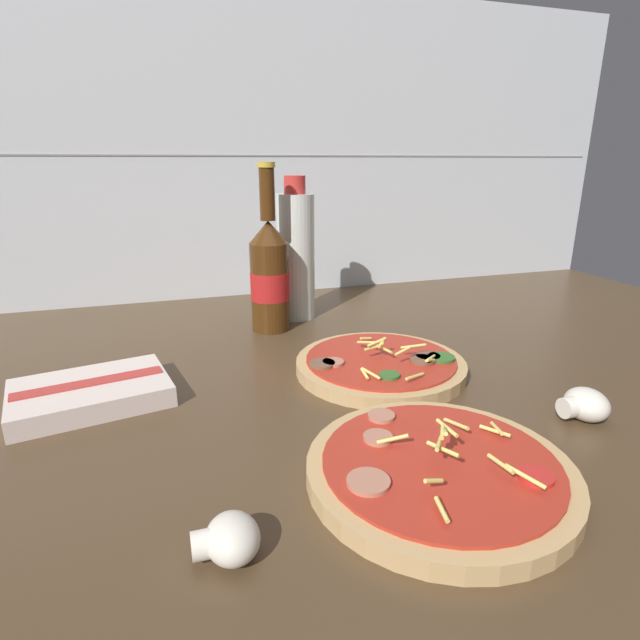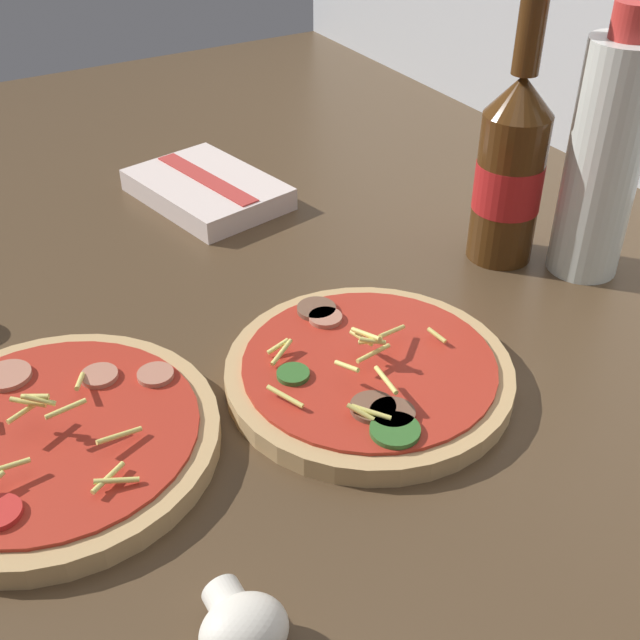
# 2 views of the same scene
# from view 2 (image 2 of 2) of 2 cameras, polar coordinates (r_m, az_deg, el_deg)

# --- Properties ---
(counter_slab) EXTENTS (1.60, 0.90, 0.03)m
(counter_slab) POSITION_cam_2_polar(r_m,az_deg,el_deg) (0.68, 0.38, -2.20)
(counter_slab) COLOR #4C3823
(counter_slab) RESTS_ON ground
(pizza_near) EXTENTS (0.23, 0.23, 0.05)m
(pizza_near) POSITION_cam_2_polar(r_m,az_deg,el_deg) (0.59, -18.46, -8.09)
(pizza_near) COLOR tan
(pizza_near) RESTS_ON counter_slab
(pizza_far) EXTENTS (0.22, 0.22, 0.05)m
(pizza_far) POSITION_cam_2_polar(r_m,az_deg,el_deg) (0.62, 3.25, -3.84)
(pizza_far) COLOR tan
(pizza_far) RESTS_ON counter_slab
(beer_bottle) EXTENTS (0.06, 0.06, 0.26)m
(beer_bottle) POSITION_cam_2_polar(r_m,az_deg,el_deg) (0.76, 13.41, 10.59)
(beer_bottle) COLOR #47280F
(beer_bottle) RESTS_ON counter_slab
(oil_bottle) EXTENTS (0.06, 0.06, 0.24)m
(oil_bottle) POSITION_cam_2_polar(r_m,az_deg,el_deg) (0.75, 19.55, 10.82)
(oil_bottle) COLOR silver
(oil_bottle) RESTS_ON counter_slab
(mushroom_right) EXTENTS (0.05, 0.05, 0.03)m
(mushroom_right) POSITION_cam_2_polar(r_m,az_deg,el_deg) (0.46, -5.57, -20.96)
(mushroom_right) COLOR white
(mushroom_right) RESTS_ON counter_slab
(dish_towel) EXTENTS (0.19, 0.15, 0.03)m
(dish_towel) POSITION_cam_2_polar(r_m,az_deg,el_deg) (0.89, -8.04, 9.20)
(dish_towel) COLOR beige
(dish_towel) RESTS_ON counter_slab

